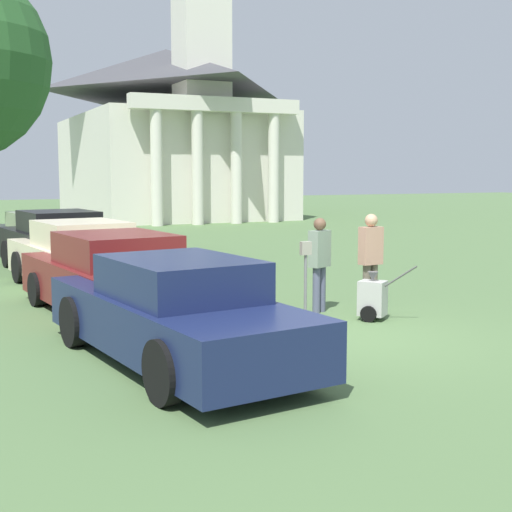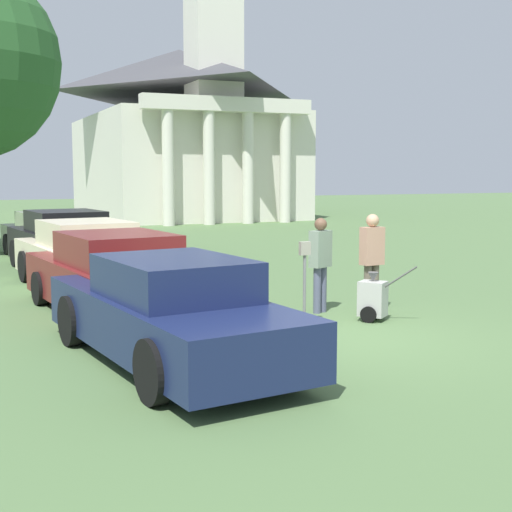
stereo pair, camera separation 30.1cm
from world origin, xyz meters
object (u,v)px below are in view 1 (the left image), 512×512
parked_car_navy (175,313)px  parked_car_maroon (114,277)px  equipment_cart (373,298)px  parked_car_cream (80,257)px  church (170,121)px  parked_car_black (57,243)px  parking_meter (306,268)px  parked_car_sage (41,237)px  person_supervisor (371,256)px  person_worker (319,259)px

parked_car_navy → parked_car_maroon: size_ratio=0.99×
parked_car_navy → equipment_cart: size_ratio=5.26×
parked_car_cream → church: (9.88, 24.51, 4.81)m
parked_car_black → parking_meter: (2.67, -8.43, 0.25)m
parked_car_sage → church: 21.54m
parked_car_cream → church: size_ratio=0.21×
parked_car_sage → equipment_cart: (3.97, -11.45, -0.26)m
parked_car_cream → person_supervisor: (4.37, -4.75, 0.33)m
equipment_cart → church: 30.96m
parked_car_maroon → parked_car_sage: parked_car_maroon is taller
parked_car_navy → parked_car_sage: parked_car_navy is taller
parked_car_maroon → parking_meter: bearing=-47.7°
parked_car_maroon → equipment_cart: size_ratio=5.29×
parked_car_cream → person_worker: 5.65m
parked_car_sage → person_supervisor: person_supervisor is taller
parked_car_navy → parking_meter: bearing=18.1°
person_worker → person_supervisor: bearing=136.5°
parked_car_maroon → parking_meter: size_ratio=3.73×
person_supervisor → equipment_cart: bearing=53.8°
parked_car_sage → person_worker: person_worker is taller
parked_car_navy → church: (9.88, 31.21, 4.84)m
parking_meter → equipment_cart: (1.30, -0.04, -0.60)m
parked_car_navy → person_supervisor: 4.80m
parked_car_maroon → parked_car_black: (-0.00, 6.19, 0.05)m
parking_meter → parked_car_navy: bearing=-154.2°
parked_car_maroon → person_worker: person_worker is taller
parked_car_maroon → parked_car_cream: (-0.00, 3.17, 0.02)m
parked_car_navy → parked_car_maroon: (0.00, 3.53, 0.01)m
parked_car_cream → church: 26.87m
parking_meter → equipment_cart: bearing=-1.5°
parked_car_black → person_supervisor: 8.92m
parked_car_maroon → parked_car_cream: size_ratio=1.02×
parked_car_black → church: church is taller
parked_car_sage → parked_car_maroon: bearing=-97.7°
person_supervisor → church: church is taller
parked_car_sage → person_worker: 11.02m
parked_car_black → person_supervisor: (4.37, -7.77, 0.30)m
parked_car_navy → person_supervisor: bearing=16.3°
parked_car_navy → church: church is taller
parked_car_navy → parked_car_black: (-0.00, 9.72, 0.06)m
parked_car_maroon → equipment_cart: bearing=-37.5°
parking_meter → parked_car_cream: bearing=116.3°
parked_car_black → person_supervisor: person_supervisor is taller
parked_car_navy → church: 33.09m
person_supervisor → parking_meter: bearing=15.0°
parked_car_navy → person_worker: person_worker is taller
person_supervisor → parked_car_cream: bearing=-53.4°
person_worker → church: church is taller
parking_meter → equipment_cart: size_ratio=1.42×
parked_car_black → parking_meter: 8.84m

